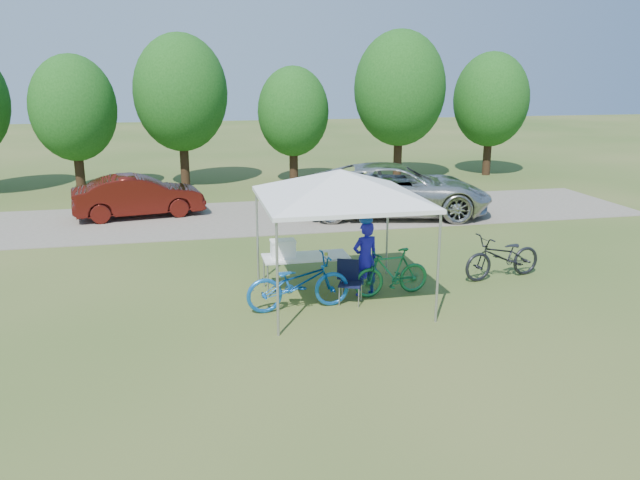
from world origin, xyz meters
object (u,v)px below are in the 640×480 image
Objects in this scene: cooler at (283,249)px; folding_table at (306,258)px; bike_blue at (298,283)px; bike_dark at (503,256)px; minivan at (396,190)px; sedan at (139,196)px; cyclist at (365,259)px; bike_green at (392,272)px; folding_chair at (349,278)px.

folding_table is at bearing 0.00° from cooler.
bike_blue is 1.06× the size of bike_dark.
minivan is at bearing 53.63° from cooler.
minivan reaches higher than sedan.
bike_blue is at bearing 4.10° from cyclist.
cooler is 0.09× the size of minivan.
bike_blue is 1.25× the size of bike_green.
folding_chair is at bearing 166.80° from minivan.
cyclist reaches higher than cooler.
bike_dark is (4.53, -0.21, -0.19)m from folding_table.
folding_chair is at bearing -85.17° from bike_blue.
folding_table is 1.86m from bike_green.
cyclist is at bearing -93.04° from bike_dark.
cyclist is 0.63m from bike_green.
cyclist is at bearing -28.41° from folding_table.
bike_blue is at bearing -89.46° from bike_dark.
cooler is 1.19m from bike_blue.
cyclist is 0.95× the size of bike_green.
folding_chair is 10.09m from sedan.
cooler reaches higher than folding_chair.
bike_green is 2.88m from bike_dark.
bike_dark is 0.33× the size of minivan.
bike_green is (1.70, -0.74, -0.21)m from folding_table.
minivan is (4.62, 7.56, 0.32)m from bike_blue.
folding_table is 0.88× the size of bike_blue.
cooler is 0.31× the size of bike_green.
bike_blue is (0.12, -1.12, -0.40)m from cooler.
sedan reaches higher than bike_green.
bike_green is (2.18, -0.74, -0.44)m from cooler.
bike_dark is (3.81, 0.71, 0.01)m from folding_chair.
bike_blue reaches higher than bike_green.
cooler is at bearing 165.97° from folding_chair.
folding_chair is at bearing -85.68° from bike_green.
minivan is at bearing 87.68° from folding_chair.
bike_green is at bearing -156.66° from sedan.
bike_green is at bearing 172.78° from minivan.
minivan reaches higher than cooler.
cooler is at bearing 156.02° from minivan.
cooler reaches higher than folding_table.
folding_chair is 1.11m from bike_blue.
bike_green is 7.63m from minivan.
cyclist is at bearing -108.65° from bike_green.
bike_green reaches higher than folding_chair.
cooler is 0.13× the size of sedan.
folding_chair is 3.87m from bike_dark.
folding_table is at bearing -120.14° from bike_green.
bike_green is (2.06, 0.38, -0.04)m from bike_blue.
bike_dark reaches higher than folding_chair.
cooler is (-0.49, -0.00, 0.24)m from folding_table.
folding_chair is 1.59m from cooler.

